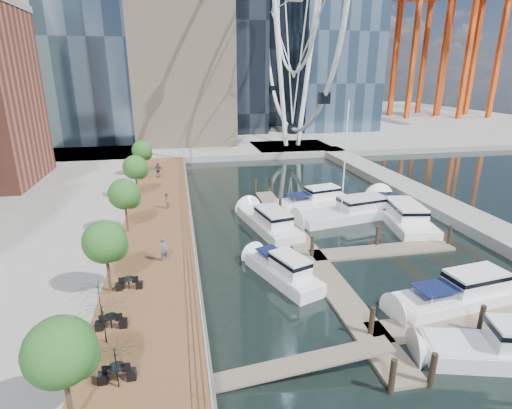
{
  "coord_description": "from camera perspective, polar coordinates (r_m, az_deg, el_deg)",
  "views": [
    {
      "loc": [
        -6.8,
        -19.06,
        13.81
      ],
      "look_at": [
        -0.47,
        13.04,
        3.0
      ],
      "focal_mm": 28.0,
      "sensor_mm": 36.0,
      "label": 1
    }
  ],
  "objects": [
    {
      "name": "pier",
      "position": [
        75.23,
        5.14,
        8.01
      ],
      "size": [
        14.0,
        12.0,
        1.0
      ],
      "primitive_type": "cube",
      "color": "gray",
      "rests_on": "ground"
    },
    {
      "name": "floating_docks",
      "position": [
        35.2,
        14.65,
        -4.58
      ],
      "size": [
        16.0,
        34.0,
        2.6
      ],
      "color": "#6D6051",
      "rests_on": "ground"
    },
    {
      "name": "street_trees",
      "position": [
        34.71,
        -18.32,
        1.41
      ],
      "size": [
        2.6,
        42.6,
        4.6
      ],
      "color": "#3F2B1C",
      "rests_on": "ground"
    },
    {
      "name": "pedestrian_far",
      "position": [
        52.87,
        -13.79,
        4.79
      ],
      "size": [
        1.21,
        0.79,
        1.91
      ],
      "primitive_type": "imported",
      "rotation": [
        0.0,
        0.0,
        2.83
      ],
      "color": "#333740",
      "rests_on": "boardwalk"
    },
    {
      "name": "boardwalk",
      "position": [
        36.64,
        -13.84,
        -3.58
      ],
      "size": [
        6.0,
        60.0,
        1.0
      ],
      "primitive_type": "cube",
      "color": "brown",
      "rests_on": "ground"
    },
    {
      "name": "land_far",
      "position": [
        121.98,
        -8.06,
        11.84
      ],
      "size": [
        200.0,
        114.0,
        1.0
      ],
      "primitive_type": "cube",
      "color": "gray",
      "rests_on": "ground"
    },
    {
      "name": "ground",
      "position": [
        24.5,
        7.29,
        -16.19
      ],
      "size": [
        520.0,
        520.0,
        0.0
      ],
      "primitive_type": "plane",
      "color": "black",
      "rests_on": "ground"
    },
    {
      "name": "pedestrian_near",
      "position": [
        29.23,
        -13.0,
        -6.29
      ],
      "size": [
        0.77,
        0.72,
        1.78
      ],
      "primitive_type": "imported",
      "rotation": [
        0.0,
        0.0,
        0.63
      ],
      "color": "#4D4E67",
      "rests_on": "boardwalk"
    },
    {
      "name": "railing",
      "position": [
        36.22,
        -9.38,
        -1.8
      ],
      "size": [
        0.1,
        60.0,
        1.05
      ],
      "primitive_type": null,
      "color": "white",
      "rests_on": "boardwalk"
    },
    {
      "name": "cafe_tables",
      "position": [
        21.42,
        -19.65,
        -18.44
      ],
      "size": [
        2.5,
        13.7,
        0.74
      ],
      "color": "black",
      "rests_on": "ground"
    },
    {
      "name": "pedestrian_mid",
      "position": [
        40.45,
        -12.7,
        0.57
      ],
      "size": [
        0.65,
        0.82,
        1.64
      ],
      "primitive_type": "imported",
      "rotation": [
        0.0,
        0.0,
        -1.61
      ],
      "color": "#886D5E",
      "rests_on": "boardwalk"
    },
    {
      "name": "seawall",
      "position": [
        36.58,
        -9.14,
        -3.3
      ],
      "size": [
        0.25,
        60.0,
        1.0
      ],
      "primitive_type": "cube",
      "color": "#595954",
      "rests_on": "ground"
    },
    {
      "name": "port_cranes",
      "position": [
        136.92,
        23.22,
        19.49
      ],
      "size": [
        40.0,
        52.0,
        38.0
      ],
      "color": "#D84C14",
      "rests_on": "ground"
    },
    {
      "name": "breakwater",
      "position": [
        49.21,
        22.39,
        1.17
      ],
      "size": [
        4.0,
        60.0,
        1.0
      ],
      "primitive_type": "cube",
      "color": "gray",
      "rests_on": "ground"
    },
    {
      "name": "moored_yachts",
      "position": [
        39.07,
        13.16,
        -2.92
      ],
      "size": [
        19.41,
        29.58,
        11.5
      ],
      "color": "silver",
      "rests_on": "ground"
    },
    {
      "name": "yacht_foreground",
      "position": [
        28.75,
        26.93,
        -12.62
      ],
      "size": [
        9.8,
        3.72,
        2.15
      ],
      "primitive_type": null,
      "rotation": [
        0.0,
        0.0,
        1.69
      ],
      "color": "white",
      "rests_on": "ground"
    },
    {
      "name": "cafe_seating",
      "position": [
        21.61,
        -20.78,
        -15.68
      ],
      "size": [
        4.16,
        7.46,
        2.55
      ],
      "color": "black",
      "rests_on": "ground"
    }
  ]
}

